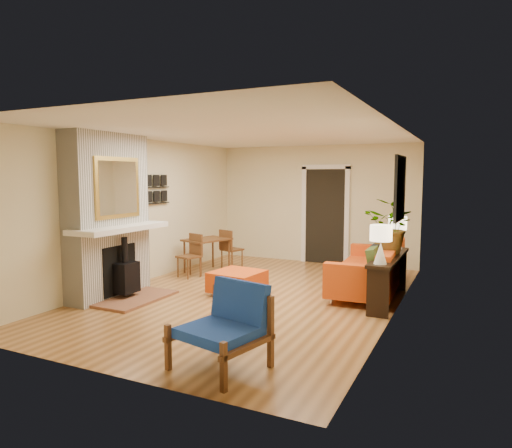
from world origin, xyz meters
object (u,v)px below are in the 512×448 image
Objects in this scene: dining_table at (209,246)px; lamp_far at (397,229)px; sofa at (373,269)px; houseplant at (391,226)px; ottoman at (237,281)px; blue_chair at (227,321)px; console_table at (389,265)px; lamp_near at (381,240)px.

lamp_far is (3.64, 0.02, 0.52)m from dining_table.
sofa is 0.89m from houseplant.
blue_chair is at bearing -64.15° from ottoman.
ottoman is 0.53× the size of dining_table.
console_table is at bearing -90.00° from lamp_far.
ottoman is at bearing -44.34° from dining_table.
ottoman is (-1.98, -1.10, -0.17)m from sofa.
ottoman is 1.54× the size of lamp_near.
blue_chair reaches higher than ottoman.
console_table is (1.08, 3.11, 0.12)m from blue_chair.
houseplant is at bearing 92.94° from console_table.
blue_chair is 1.80× the size of lamp_far.
blue_chair is 3.54m from houseplant.
lamp_far reaches higher than blue_chair.
ottoman is at bearing 115.85° from blue_chair.
ottoman is 2.46m from lamp_near.
sofa is 1.46m from lamp_near.
houseplant reaches higher than console_table.
dining_table is (-1.33, 1.30, 0.32)m from ottoman.
sofa is 2.36× the size of blue_chair.
ottoman is at bearing -165.93° from console_table.
houseplant reaches higher than blue_chair.
houseplant reaches higher than ottoman.
dining_table is at bearing 176.50° from sofa.
dining_table is at bearing 123.72° from blue_chair.
houseplant reaches higher than sofa.
ottoman is 0.85× the size of blue_chair.
console_table is at bearing -11.22° from dining_table.
lamp_near reaches higher than console_table.
ottoman is 2.79m from lamp_far.
console_table is at bearing -87.06° from houseplant.
ottoman is 2.82m from blue_chair.
lamp_near is 1.48m from lamp_far.
sofa is at bearing 122.63° from console_table.
blue_chair is at bearing -114.49° from lamp_near.
lamp_far is 0.63× the size of houseplant.
sofa reaches higher than dining_table.
ottoman is at bearing -161.40° from houseplant.
houseplant is at bearing -45.16° from sofa.
lamp_near is 1.00× the size of lamp_far.
console_table is 3.43× the size of lamp_near.
houseplant is at bearing 18.60° from ottoman.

